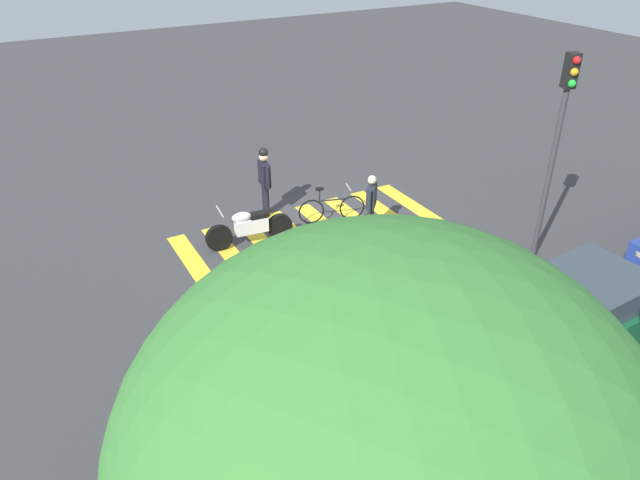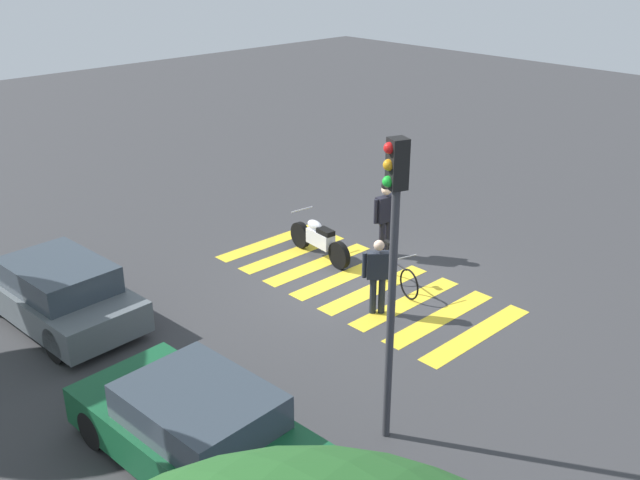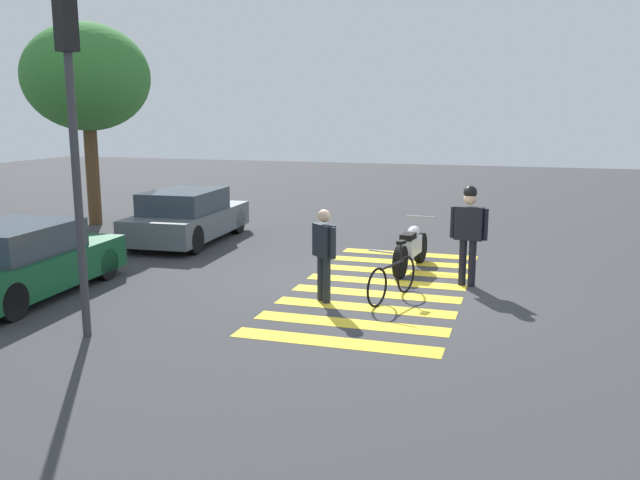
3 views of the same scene
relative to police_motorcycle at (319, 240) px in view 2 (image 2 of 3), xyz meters
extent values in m
plane|color=#38383A|center=(-1.62, 0.29, -0.46)|extent=(60.00, 60.00, 0.00)
cylinder|color=black|center=(0.77, -0.08, -0.14)|extent=(0.67, 0.21, 0.65)
cylinder|color=black|center=(-0.76, 0.08, -0.14)|extent=(0.67, 0.21, 0.65)
cube|color=silver|center=(-0.04, 0.00, 0.04)|extent=(0.83, 0.36, 0.36)
ellipsoid|color=silver|center=(0.19, -0.02, 0.31)|extent=(0.50, 0.29, 0.24)
cube|color=black|center=(-0.24, 0.03, 0.28)|extent=(0.46, 0.29, 0.12)
cylinder|color=#A5A5AD|center=(0.69, -0.07, 0.56)|extent=(0.10, 0.62, 0.04)
torus|color=black|center=(-2.87, 0.09, -0.12)|extent=(0.67, 0.23, 0.68)
torus|color=black|center=(-1.82, -0.22, -0.12)|extent=(0.67, 0.23, 0.68)
cylinder|color=black|center=(-2.34, -0.06, 0.16)|extent=(0.83, 0.28, 0.04)
cylinder|color=black|center=(-2.03, -0.15, 0.33)|extent=(0.04, 0.04, 0.34)
cube|color=black|center=(-2.03, -0.15, 0.51)|extent=(0.22, 0.15, 0.06)
cylinder|color=#99999E|center=(-2.77, 0.06, 0.48)|extent=(0.15, 0.45, 0.03)
cylinder|color=#1E232D|center=(-2.88, 0.98, -0.06)|extent=(0.14, 0.14, 0.80)
cylinder|color=#1E232D|center=(-2.76, 1.11, -0.06)|extent=(0.14, 0.14, 0.80)
cube|color=#1E232D|center=(-2.82, 1.04, 0.62)|extent=(0.46, 0.48, 0.57)
sphere|color=beige|center=(-2.82, 1.04, 1.05)|extent=(0.22, 0.22, 0.22)
cylinder|color=#1E232D|center=(-3.01, 0.83, 0.62)|extent=(0.09, 0.09, 0.54)
cylinder|color=#1E232D|center=(-2.63, 1.25, 0.62)|extent=(0.09, 0.09, 0.54)
cylinder|color=black|center=(-1.00, -1.33, -0.02)|extent=(0.14, 0.14, 0.89)
cylinder|color=black|center=(-0.97, -1.15, -0.02)|extent=(0.14, 0.14, 0.89)
cube|color=black|center=(-0.98, -1.24, 0.74)|extent=(0.27, 0.54, 0.63)
sphere|color=beige|center=(-0.98, -1.24, 1.21)|extent=(0.24, 0.24, 0.24)
cylinder|color=black|center=(-1.03, -1.54, 0.74)|extent=(0.09, 0.09, 0.60)
cylinder|color=black|center=(-0.94, -0.93, 0.74)|extent=(0.09, 0.09, 0.60)
sphere|color=black|center=(-0.98, -1.24, 1.32)|extent=(0.25, 0.25, 0.25)
cube|color=yellow|center=(-4.77, 0.29, -0.46)|extent=(0.45, 3.09, 0.01)
cube|color=yellow|center=(-3.87, 0.29, -0.46)|extent=(0.45, 3.09, 0.01)
cube|color=yellow|center=(-2.97, 0.29, -0.46)|extent=(0.45, 3.09, 0.01)
cube|color=yellow|center=(-2.07, 0.29, -0.46)|extent=(0.45, 3.09, 0.01)
cube|color=yellow|center=(-1.17, 0.29, -0.46)|extent=(0.45, 3.09, 0.01)
cube|color=yellow|center=(-0.27, 0.29, -0.46)|extent=(0.45, 3.09, 0.01)
cube|color=yellow|center=(0.63, 0.29, -0.46)|extent=(0.45, 3.09, 0.01)
cube|color=yellow|center=(1.53, 0.29, -0.46)|extent=(0.45, 3.09, 0.01)
cylinder|color=black|center=(-2.71, 7.26, -0.15)|extent=(0.64, 0.26, 0.62)
cylinder|color=black|center=(-2.61, 5.61, -0.15)|extent=(0.64, 0.26, 0.62)
cylinder|color=black|center=(-5.32, 5.45, -0.15)|extent=(0.64, 0.26, 0.62)
cube|color=#14512D|center=(-4.01, 6.35, 0.02)|extent=(4.09, 2.11, 0.62)
cube|color=#333D47|center=(-4.21, 6.34, 0.59)|extent=(2.25, 1.77, 0.53)
cube|color=#F2EDCC|center=(-2.09, 7.07, 0.11)|extent=(0.09, 0.20, 0.12)
cube|color=#F2EDCC|center=(-2.02, 5.87, 0.11)|extent=(0.09, 0.20, 0.12)
cylinder|color=black|center=(2.85, 5.23, -0.12)|extent=(0.69, 0.26, 0.68)
cylinder|color=black|center=(-0.03, 6.61, -0.12)|extent=(0.69, 0.26, 0.68)
cylinder|color=black|center=(0.06, 5.06, -0.12)|extent=(0.69, 0.26, 0.68)
cube|color=slate|center=(1.41, 5.92, 0.03)|extent=(4.20, 2.01, 0.61)
cube|color=#333D47|center=(1.20, 5.91, 0.60)|extent=(2.30, 1.68, 0.53)
cube|color=#F2EDCC|center=(3.45, 5.47, 0.12)|extent=(0.09, 0.20, 0.12)
cylinder|color=#38383D|center=(-5.58, 3.86, 1.57)|extent=(0.12, 0.12, 4.06)
cube|color=black|center=(-5.58, 3.86, 3.94)|extent=(0.31, 0.31, 0.70)
sphere|color=red|center=(-5.53, 3.98, 4.17)|extent=(0.16, 0.16, 0.16)
sphere|color=orange|center=(-5.53, 3.98, 3.94)|extent=(0.16, 0.16, 0.16)
sphere|color=green|center=(-5.53, 3.98, 3.71)|extent=(0.16, 0.16, 0.16)
camera|label=1|loc=(4.65, 11.95, 6.87)|focal=33.34mm
camera|label=2|loc=(-11.51, 10.91, 6.75)|focal=40.41mm
camera|label=3|loc=(-13.53, -2.20, 2.79)|focal=37.38mm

